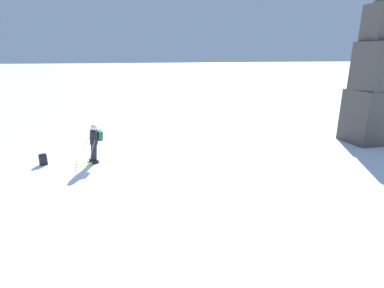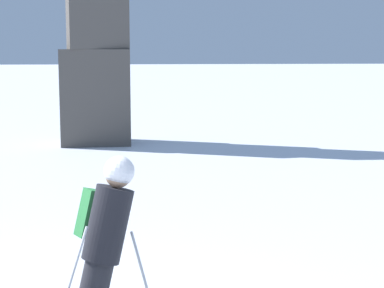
# 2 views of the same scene
# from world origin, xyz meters

# --- Properties ---
(ground_plane) EXTENTS (300.00, 300.00, 0.00)m
(ground_plane) POSITION_xyz_m (0.00, 0.00, 0.00)
(ground_plane) COLOR white
(skier) EXTENTS (1.41, 1.81, 1.90)m
(skier) POSITION_xyz_m (0.97, 0.14, 1.05)
(skier) COLOR yellow
(skier) RESTS_ON ground
(rock_pillar) EXTENTS (2.05, 1.80, 8.16)m
(rock_pillar) POSITION_xyz_m (0.74, 14.29, 3.42)
(rock_pillar) COLOR #4C4742
(rock_pillar) RESTS_ON ground
(spare_backpack) EXTENTS (0.33, 0.37, 0.50)m
(spare_backpack) POSITION_xyz_m (0.57, -2.13, 0.24)
(spare_backpack) COLOR black
(spare_backpack) RESTS_ON ground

